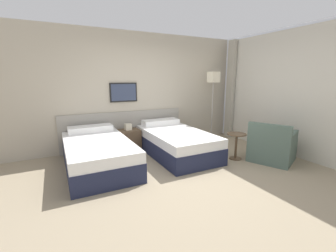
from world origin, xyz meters
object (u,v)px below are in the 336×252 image
Objects in this scene: side_table at (236,142)px; armchair at (272,147)px; floor_lamp at (213,83)px; bed_near_door at (98,153)px; bed_near_window at (176,142)px; nightstand at (129,139)px.

side_table is 0.52× the size of armchair.
armchair is (0.10, -1.82, -1.25)m from floor_lamp.
bed_near_door is at bearing -169.19° from floor_lamp.
floor_lamp is 1.76× the size of armchair.
bed_near_door reaches higher than side_table.
bed_near_window is 1.13× the size of floor_lamp.
bed_near_window is 1.99m from floor_lamp.
bed_near_door is at bearing -137.24° from nightstand.
floor_lamp is 1.88m from side_table.
side_table is at bearing 29.57° from armchair.
bed_near_window is at bearing 0.00° from bed_near_door.
floor_lamp reaches higher than side_table.
nightstand reaches higher than side_table.
armchair is at bearing -38.85° from bed_near_window.
bed_near_window is at bearing 26.63° from armchair.
floor_lamp is at bearing 10.81° from bed_near_door.
nightstand is 1.15× the size of side_table.
bed_near_door is 3.38m from floor_lamp.
nightstand is 2.60m from floor_lamp.
side_table is at bearing -17.49° from bed_near_door.
floor_lamp is at bearing -4.44° from nightstand.
armchair is at bearing -40.27° from nightstand.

